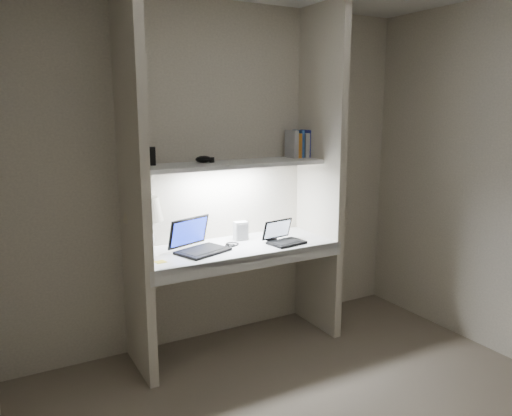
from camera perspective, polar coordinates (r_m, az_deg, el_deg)
back_wall at (r=3.76m, az=-4.17°, el=3.75°), size 3.20×0.01×2.50m
alcove_panel_left at (r=3.26m, az=-13.82°, el=2.28°), size 0.06×0.55×2.50m
alcove_panel_right at (r=3.90m, az=7.37°, el=3.95°), size 0.06×0.55×2.50m
desk at (r=3.62m, az=-2.21°, el=-4.61°), size 1.40×0.55×0.04m
desk_apron at (r=3.41m, az=-0.22°, el=-6.15°), size 1.46×0.03×0.10m
shelf at (r=3.59m, az=-2.97°, el=5.01°), size 1.40×0.36×0.03m
strip_light at (r=3.59m, az=-2.97°, el=4.66°), size 0.60×0.04×0.02m
table_lamp at (r=3.44m, az=-12.77°, el=-0.87°), size 0.27×0.27×0.39m
laptop_main at (r=3.49m, az=-6.69°, el=-4.07°), size 0.42×0.39×0.23m
laptop_netbook at (r=3.68m, az=3.12°, el=-3.40°), size 0.29×0.26×0.16m
speaker at (r=3.75m, az=-1.76°, el=-2.62°), size 0.10×0.08×0.14m
mouse at (r=3.72m, az=1.77°, el=-3.58°), size 0.10×0.07×0.03m
cable_coil at (r=3.64m, az=-2.75°, el=-4.13°), size 0.10×0.10×0.01m
sticky_note at (r=3.29m, az=-10.86°, el=-6.06°), size 0.08×0.08×0.00m
book_row at (r=3.96m, az=5.05°, el=7.26°), size 0.20×0.14×0.21m
shelf_box at (r=3.45m, az=-12.03°, el=5.81°), size 0.08×0.07×0.12m
shelf_gadget at (r=3.55m, az=-6.02°, el=5.56°), size 0.12×0.09×0.05m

